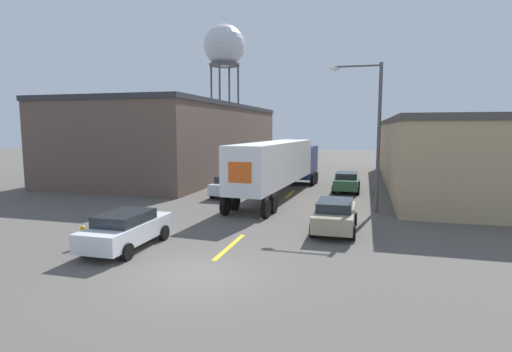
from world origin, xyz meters
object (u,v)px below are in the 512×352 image
(semi_truck, at_px, (281,163))
(parked_car_left_near, at_px, (127,229))
(street_lamp, at_px, (373,126))
(fire_hydrant, at_px, (83,236))
(water_tower, at_px, (224,47))
(parked_car_left_far, at_px, (231,185))
(parked_car_right_near, at_px, (335,215))
(parked_car_right_far, at_px, (347,181))

(semi_truck, bearing_deg, parked_car_left_near, -100.03)
(parked_car_left_near, height_order, street_lamp, street_lamp)
(street_lamp, relative_size, fire_hydrant, 9.43)
(fire_hydrant, bearing_deg, street_lamp, 42.27)
(semi_truck, xyz_separation_m, fire_hydrant, (-5.27, -14.36, -1.92))
(water_tower, bearing_deg, parked_car_left_near, -75.45)
(parked_car_left_far, bearing_deg, parked_car_left_near, -90.00)
(fire_hydrant, bearing_deg, water_tower, 102.23)
(parked_car_left_near, bearing_deg, fire_hydrant, -168.23)
(semi_truck, distance_m, water_tower, 36.24)
(semi_truck, bearing_deg, street_lamp, -28.94)
(parked_car_left_near, xyz_separation_m, fire_hydrant, (-1.79, -0.37, -0.34))
(parked_car_right_near, bearing_deg, parked_car_left_near, -148.11)
(parked_car_right_near, distance_m, water_tower, 46.20)
(parked_car_right_far, bearing_deg, parked_car_left_far, -151.78)
(parked_car_right_far, height_order, parked_car_left_far, same)
(parked_car_right_near, xyz_separation_m, fire_hydrant, (-9.75, -5.32, -0.34))
(semi_truck, distance_m, fire_hydrant, 15.42)
(parked_car_left_near, xyz_separation_m, parked_car_right_near, (7.96, 4.95, 0.00))
(parked_car_left_near, relative_size, parked_car_right_far, 1.00)
(parked_car_left_far, height_order, water_tower, water_tower)
(semi_truck, bearing_deg, water_tower, 120.40)
(parked_car_right_near, distance_m, parked_car_left_far, 11.35)
(parked_car_right_far, xyz_separation_m, fire_hydrant, (-9.75, -17.69, -0.34))
(water_tower, height_order, fire_hydrant, water_tower)
(parked_car_right_near, bearing_deg, water_tower, 116.46)
(semi_truck, relative_size, parked_car_right_near, 3.65)
(semi_truck, relative_size, fire_hydrant, 18.25)
(parked_car_right_far, distance_m, parked_car_right_near, 12.37)
(semi_truck, bearing_deg, parked_car_left_far, -160.96)
(semi_truck, height_order, fire_hydrant, semi_truck)
(semi_truck, xyz_separation_m, parked_car_left_far, (-3.47, -0.94, -1.58))
(semi_truck, relative_size, parked_car_right_far, 3.65)
(water_tower, height_order, street_lamp, water_tower)
(parked_car_right_near, relative_size, parked_car_left_far, 1.00)
(parked_car_right_far, xyz_separation_m, parked_car_left_far, (-7.96, -4.27, 0.00))
(parked_car_left_near, xyz_separation_m, parked_car_right_far, (7.96, 17.32, 0.00))
(water_tower, bearing_deg, fire_hydrant, -77.77)
(parked_car_left_near, height_order, water_tower, water_tower)
(parked_car_left_near, height_order, parked_car_right_far, same)
(parked_car_left_near, relative_size, fire_hydrant, 5.00)
(parked_car_left_near, bearing_deg, street_lamp, 46.10)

